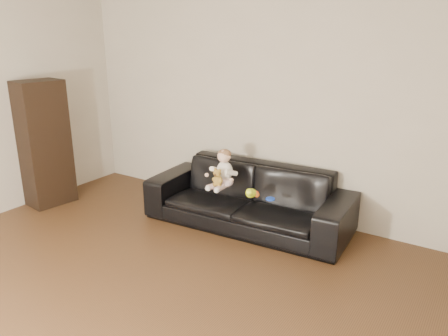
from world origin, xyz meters
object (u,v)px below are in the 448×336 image
Objects in this scene: sofa at (248,197)px; toy_green at (251,193)px; toy_rattle at (257,195)px; cabinet at (44,144)px; toy_blue_disc at (270,199)px; baby at (223,171)px; teddy_bear at (218,178)px.

sofa is 16.59× the size of toy_green.
sofa is 0.32m from toy_rattle.
toy_rattle is at bearing 35.50° from toy_green.
toy_rattle is at bearing -45.84° from sofa.
cabinet is 15.90× the size of toy_blue_disc.
toy_green is at bearing 20.21° from cabinet.
toy_rattle is (2.66, 0.60, -0.31)m from cabinet.
cabinet is 2.30m from baby.
baby is 0.45m from toy_green.
sofa is at bearing 126.09° from toy_green.
toy_rattle is at bearing 20.69° from cabinet.
toy_rattle reaches higher than toy_blue_disc.
sofa is 0.32m from toy_green.
toy_green is at bearing -57.39° from sofa.
teddy_bear is (2.21, 0.54, -0.19)m from cabinet.
sofa is 5.26× the size of baby.
cabinet is 2.28m from teddy_bear.
toy_blue_disc is (2.81, 0.62, -0.33)m from cabinet.
cabinet is 2.69m from toy_green.
sofa is at bearing 154.75° from toy_blue_disc.
toy_blue_disc is (0.15, 0.02, -0.02)m from toy_rattle.
teddy_bear is (0.01, -0.13, -0.04)m from baby.
toy_blue_disc is (0.60, 0.08, -0.14)m from teddy_bear.
cabinet reaches higher than toy_blue_disc.
teddy_bear is at bearing -81.52° from baby.
baby is 2.18× the size of teddy_bear.
baby is 4.45× the size of toy_blue_disc.
toy_green is (2.61, 0.56, -0.29)m from cabinet.
cabinet reaches higher than toy_green.
cabinet reaches higher than baby.
toy_rattle is 0.63× the size of toy_blue_disc.
cabinet is at bearing -165.54° from sofa.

